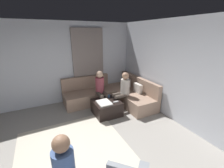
% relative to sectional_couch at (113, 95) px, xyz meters
% --- Properties ---
extents(ground_plane, '(6.00, 6.00, 0.10)m').
position_rel_sectional_couch_xyz_m(ground_plane, '(2.08, -1.88, -0.33)').
color(ground_plane, gray).
extents(wall_back, '(6.00, 0.12, 2.70)m').
position_rel_sectional_couch_xyz_m(wall_back, '(2.08, 1.06, 1.07)').
color(wall_back, silver).
rests_on(wall_back, ground_plane).
extents(wall_left, '(0.12, 6.00, 2.70)m').
position_rel_sectional_couch_xyz_m(wall_left, '(-0.86, -1.88, 1.07)').
color(wall_left, silver).
rests_on(wall_left, ground_plane).
extents(curtain_panel, '(0.06, 1.10, 2.50)m').
position_rel_sectional_couch_xyz_m(curtain_panel, '(-0.76, -0.58, 0.97)').
color(curtain_panel, gray).
rests_on(curtain_panel, ground_plane).
extents(area_rug, '(2.60, 2.20, 0.01)m').
position_rel_sectional_couch_xyz_m(area_rug, '(1.88, -1.78, -0.27)').
color(area_rug, beige).
rests_on(area_rug, ground_plane).
extents(sectional_couch, '(2.10, 2.55, 0.87)m').
position_rel_sectional_couch_xyz_m(sectional_couch, '(0.00, 0.00, 0.00)').
color(sectional_couch, '#9E7F6B').
rests_on(sectional_couch, ground_plane).
extents(ottoman, '(0.76, 0.76, 0.42)m').
position_rel_sectional_couch_xyz_m(ottoman, '(0.66, -0.53, -0.07)').
color(ottoman, black).
rests_on(ottoman, ground_plane).
extents(folded_blanket, '(0.44, 0.36, 0.04)m').
position_rel_sectional_couch_xyz_m(folded_blanket, '(0.76, -0.65, 0.16)').
color(folded_blanket, white).
rests_on(folded_blanket, ottoman).
extents(coffee_mug, '(0.08, 0.08, 0.10)m').
position_rel_sectional_couch_xyz_m(coffee_mug, '(0.44, -0.35, 0.19)').
color(coffee_mug, '#334C72').
rests_on(coffee_mug, ottoman).
extents(game_remote, '(0.05, 0.15, 0.02)m').
position_rel_sectional_couch_xyz_m(game_remote, '(0.84, -0.31, 0.15)').
color(game_remote, white).
rests_on(game_remote, ottoman).
extents(person_on_couch_back, '(0.30, 0.60, 1.20)m').
position_rel_sectional_couch_xyz_m(person_on_couch_back, '(0.57, 0.06, 0.38)').
color(person_on_couch_back, brown).
rests_on(person_on_couch_back, ground_plane).
extents(person_on_couch_side, '(0.60, 0.30, 1.20)m').
position_rel_sectional_couch_xyz_m(person_on_couch_side, '(0.15, -0.49, 0.38)').
color(person_on_couch_side, brown).
rests_on(person_on_couch_side, ground_plane).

